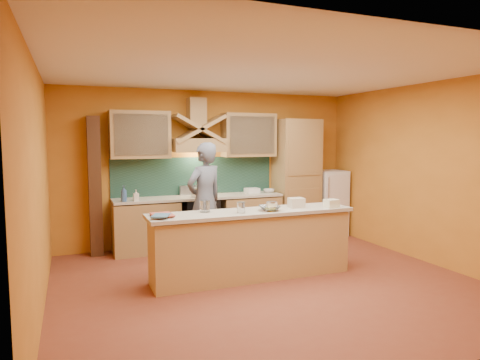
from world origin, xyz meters
name	(u,v)px	position (x,y,z in m)	size (l,w,h in m)	color
floor	(268,283)	(0.00, 0.00, 0.00)	(5.50, 5.00, 0.01)	brown
ceiling	(269,71)	(0.00, 0.00, 2.80)	(5.50, 5.00, 0.01)	white
wall_back	(210,168)	(0.00, 2.50, 1.40)	(5.50, 0.02, 2.80)	#C67B26
wall_front	(408,208)	(0.00, -2.50, 1.40)	(5.50, 0.02, 2.80)	#C67B26
wall_left	(38,189)	(-2.75, 0.00, 1.40)	(0.02, 5.00, 2.80)	#C67B26
wall_right	(429,173)	(2.75, 0.00, 1.40)	(0.02, 5.00, 2.80)	#C67B26
base_cabinet_left	(146,227)	(-1.25, 2.20, 0.43)	(1.10, 0.60, 0.86)	#A57F4B
base_cabinet_right	(249,219)	(0.65, 2.20, 0.43)	(1.10, 0.60, 0.86)	#A57F4B
counter_top	(200,197)	(-0.30, 2.20, 0.90)	(3.00, 0.62, 0.04)	#BDB3A0
stove	(200,222)	(-0.30, 2.20, 0.45)	(0.60, 0.58, 0.90)	black
backsplash	(195,176)	(-0.30, 2.48, 1.25)	(3.00, 0.03, 0.70)	#1A3930
range_hood	(198,145)	(-0.30, 2.25, 1.82)	(0.92, 0.50, 0.24)	#A57F4B
hood_chimney	(196,112)	(-0.30, 2.35, 2.40)	(0.30, 0.30, 0.50)	#A57F4B
upper_cabinet_left	(140,135)	(-1.30, 2.33, 2.00)	(1.00, 0.35, 0.80)	#A57F4B
upper_cabinet_right	(249,135)	(0.70, 2.33, 2.00)	(1.00, 0.35, 0.80)	#A57F4B
pantry_column	(296,179)	(1.65, 2.20, 1.15)	(0.80, 0.60, 2.30)	#A57F4B
fridge	(329,203)	(2.40, 2.20, 0.65)	(0.58, 0.60, 1.30)	white
trim_column_left	(95,186)	(-2.05, 2.35, 1.15)	(0.20, 0.30, 2.30)	#472816
island_body	(252,246)	(-0.10, 0.30, 0.44)	(2.80, 0.55, 0.88)	tan
island_top	(252,212)	(-0.10, 0.30, 0.92)	(2.90, 0.62, 0.05)	#BDB3A0
person	(205,200)	(-0.40, 1.55, 0.94)	(0.68, 0.45, 1.88)	slate
pot_large	(198,193)	(-0.35, 2.12, 0.98)	(0.25, 0.25, 0.16)	#BBBBC2
pot_small	(208,193)	(-0.13, 2.21, 0.97)	(0.22, 0.22, 0.13)	#ACACB3
soap_bottle_a	(136,195)	(-1.43, 2.00, 1.01)	(0.08, 0.09, 0.19)	silver
soap_bottle_b	(124,194)	(-1.63, 1.99, 1.05)	(0.10, 0.10, 0.26)	#33568C
bowl_back	(269,191)	(1.06, 2.19, 0.95)	(0.21, 0.21, 0.07)	silver
dish_rack	(252,190)	(0.75, 2.27, 0.96)	(0.25, 0.20, 0.09)	white
book_lower	(152,216)	(-1.48, 0.32, 0.96)	(0.26, 0.35, 0.03)	#AF4D3E
book_upper	(153,216)	(-1.48, 0.24, 0.98)	(0.20, 0.28, 0.02)	#3C6585
jar_large	(205,206)	(-0.74, 0.45, 1.02)	(0.14, 0.14, 0.16)	white
jar_small	(241,208)	(-0.31, 0.19, 1.02)	(0.11, 0.11, 0.15)	white
kitchen_scale	(272,206)	(0.17, 0.24, 1.00)	(0.13, 0.13, 0.11)	white
mixing_bowl	(270,208)	(0.12, 0.21, 0.98)	(0.29, 0.29, 0.07)	silver
cloth	(268,210)	(0.11, 0.22, 0.95)	(0.22, 0.17, 0.01)	beige
grocery_bag_a	(296,203)	(0.60, 0.32, 1.01)	(0.21, 0.17, 0.14)	beige
grocery_bag_b	(331,203)	(1.07, 0.13, 1.00)	(0.19, 0.15, 0.12)	#EDECC3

